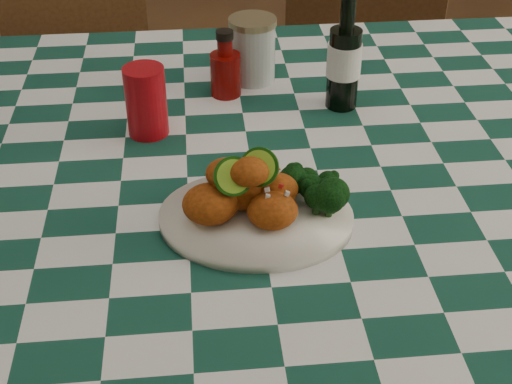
{
  "coord_description": "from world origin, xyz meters",
  "views": [
    {
      "loc": [
        -0.08,
        -0.99,
        1.41
      ],
      "look_at": [
        -0.01,
        -0.19,
        0.84
      ],
      "focal_mm": 50.0,
      "sensor_mm": 36.0,
      "label": 1
    }
  ],
  "objects_px": {
    "red_tumbler": "(146,101)",
    "ketchup_bottle": "(225,63)",
    "dining_table": "(250,321)",
    "beer_bottle": "(345,51)",
    "fried_chicken_pile": "(249,186)",
    "plate": "(256,218)",
    "wooden_chair_left": "(101,141)",
    "mason_jar": "(253,50)",
    "wooden_chair_right": "(344,95)"
  },
  "relations": [
    {
      "from": "dining_table",
      "to": "beer_bottle",
      "type": "height_order",
      "value": "beer_bottle"
    },
    {
      "from": "wooden_chair_left",
      "to": "mason_jar",
      "type": "bearing_deg",
      "value": -63.83
    },
    {
      "from": "plate",
      "to": "red_tumbler",
      "type": "distance_m",
      "value": 0.32
    },
    {
      "from": "wooden_chair_left",
      "to": "wooden_chair_right",
      "type": "height_order",
      "value": "wooden_chair_right"
    },
    {
      "from": "plate",
      "to": "mason_jar",
      "type": "xyz_separation_m",
      "value": [
        0.04,
        0.45,
        0.05
      ]
    },
    {
      "from": "red_tumbler",
      "to": "wooden_chair_right",
      "type": "relative_size",
      "value": 0.12
    },
    {
      "from": "ketchup_bottle",
      "to": "beer_bottle",
      "type": "xyz_separation_m",
      "value": [
        0.21,
        -0.06,
        0.05
      ]
    },
    {
      "from": "mason_jar",
      "to": "wooden_chair_right",
      "type": "relative_size",
      "value": 0.13
    },
    {
      "from": "fried_chicken_pile",
      "to": "dining_table",
      "type": "bearing_deg",
      "value": 84.99
    },
    {
      "from": "ketchup_bottle",
      "to": "dining_table",
      "type": "bearing_deg",
      "value": -83.12
    },
    {
      "from": "beer_bottle",
      "to": "wooden_chair_left",
      "type": "relative_size",
      "value": 0.26
    },
    {
      "from": "beer_bottle",
      "to": "ketchup_bottle",
      "type": "bearing_deg",
      "value": 162.57
    },
    {
      "from": "red_tumbler",
      "to": "beer_bottle",
      "type": "xyz_separation_m",
      "value": [
        0.35,
        0.06,
        0.05
      ]
    },
    {
      "from": "ketchup_bottle",
      "to": "wooden_chair_right",
      "type": "xyz_separation_m",
      "value": [
        0.35,
        0.52,
        -0.35
      ]
    },
    {
      "from": "beer_bottle",
      "to": "fried_chicken_pile",
      "type": "bearing_deg",
      "value": -120.67
    },
    {
      "from": "red_tumbler",
      "to": "mason_jar",
      "type": "xyz_separation_m",
      "value": [
        0.2,
        0.18,
        0.0
      ]
    },
    {
      "from": "red_tumbler",
      "to": "wooden_chair_right",
      "type": "bearing_deg",
      "value": 52.88
    },
    {
      "from": "plate",
      "to": "fried_chicken_pile",
      "type": "relative_size",
      "value": 1.87
    },
    {
      "from": "fried_chicken_pile",
      "to": "mason_jar",
      "type": "height_order",
      "value": "mason_jar"
    },
    {
      "from": "dining_table",
      "to": "beer_bottle",
      "type": "distance_m",
      "value": 0.55
    },
    {
      "from": "red_tumbler",
      "to": "ketchup_bottle",
      "type": "xyz_separation_m",
      "value": [
        0.14,
        0.13,
        0.0
      ]
    },
    {
      "from": "dining_table",
      "to": "wooden_chair_right",
      "type": "height_order",
      "value": "wooden_chair_right"
    },
    {
      "from": "fried_chicken_pile",
      "to": "ketchup_bottle",
      "type": "bearing_deg",
      "value": 91.15
    },
    {
      "from": "plate",
      "to": "fried_chicken_pile",
      "type": "height_order",
      "value": "fried_chicken_pile"
    },
    {
      "from": "mason_jar",
      "to": "dining_table",
      "type": "bearing_deg",
      "value": -96.64
    },
    {
      "from": "plate",
      "to": "beer_bottle",
      "type": "xyz_separation_m",
      "value": [
        0.19,
        0.33,
        0.1
      ]
    },
    {
      "from": "fried_chicken_pile",
      "to": "mason_jar",
      "type": "bearing_deg",
      "value": 84.04
    },
    {
      "from": "fried_chicken_pile",
      "to": "red_tumbler",
      "type": "xyz_separation_m",
      "value": [
        -0.15,
        0.27,
        -0.0
      ]
    },
    {
      "from": "plate",
      "to": "wooden_chair_left",
      "type": "xyz_separation_m",
      "value": [
        -0.33,
        0.86,
        -0.38
      ]
    },
    {
      "from": "beer_bottle",
      "to": "wooden_chair_right",
      "type": "xyz_separation_m",
      "value": [
        0.15,
        0.58,
        -0.4
      ]
    },
    {
      "from": "dining_table",
      "to": "mason_jar",
      "type": "bearing_deg",
      "value": 83.36
    },
    {
      "from": "fried_chicken_pile",
      "to": "beer_bottle",
      "type": "bearing_deg",
      "value": 59.33
    },
    {
      "from": "plate",
      "to": "red_tumbler",
      "type": "xyz_separation_m",
      "value": [
        -0.16,
        0.27,
        0.05
      ]
    },
    {
      "from": "wooden_chair_right",
      "to": "fried_chicken_pile",
      "type": "bearing_deg",
      "value": -86.56
    },
    {
      "from": "mason_jar",
      "to": "ketchup_bottle",
      "type": "bearing_deg",
      "value": -134.94
    },
    {
      "from": "ketchup_bottle",
      "to": "fried_chicken_pile",
      "type": "bearing_deg",
      "value": -88.85
    },
    {
      "from": "beer_bottle",
      "to": "wooden_chair_right",
      "type": "distance_m",
      "value": 0.72
    },
    {
      "from": "fried_chicken_pile",
      "to": "beer_bottle",
      "type": "xyz_separation_m",
      "value": [
        0.2,
        0.33,
        0.04
      ]
    },
    {
      "from": "dining_table",
      "to": "ketchup_bottle",
      "type": "bearing_deg",
      "value": 96.88
    },
    {
      "from": "plate",
      "to": "fried_chicken_pile",
      "type": "bearing_deg",
      "value": 180.0
    },
    {
      "from": "ketchup_bottle",
      "to": "wooden_chair_left",
      "type": "xyz_separation_m",
      "value": [
        -0.32,
        0.47,
        -0.43
      ]
    },
    {
      "from": "dining_table",
      "to": "red_tumbler",
      "type": "relative_size",
      "value": 13.78
    },
    {
      "from": "plate",
      "to": "ketchup_bottle",
      "type": "bearing_deg",
      "value": 92.56
    },
    {
      "from": "fried_chicken_pile",
      "to": "ketchup_bottle",
      "type": "relative_size",
      "value": 1.18
    },
    {
      "from": "fried_chicken_pile",
      "to": "wooden_chair_left",
      "type": "xyz_separation_m",
      "value": [
        -0.32,
        0.86,
        -0.44
      ]
    },
    {
      "from": "dining_table",
      "to": "plate",
      "type": "height_order",
      "value": "plate"
    },
    {
      "from": "plate",
      "to": "beer_bottle",
      "type": "bearing_deg",
      "value": 60.59
    },
    {
      "from": "plate",
      "to": "wooden_chair_right",
      "type": "bearing_deg",
      "value": 70.08
    },
    {
      "from": "plate",
      "to": "wooden_chair_right",
      "type": "distance_m",
      "value": 1.02
    },
    {
      "from": "wooden_chair_right",
      "to": "wooden_chair_left",
      "type": "bearing_deg",
      "value": -151.39
    }
  ]
}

